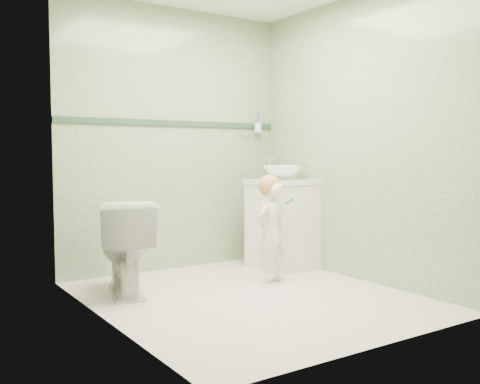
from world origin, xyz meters
TOP-DOWN VIEW (x-y plane):
  - ground at (0.00, 0.00)m, footprint 2.50×2.50m
  - room_shell at (0.00, 0.00)m, footprint 2.50×2.54m
  - trim_stripe at (0.00, 1.24)m, footprint 2.20×0.02m
  - vanity at (0.84, 0.70)m, footprint 0.52×0.50m
  - counter at (0.84, 0.70)m, footprint 0.54×0.52m
  - basin at (0.84, 0.70)m, footprint 0.37×0.37m
  - faucet at (0.84, 0.89)m, footprint 0.03×0.13m
  - cup_holder at (0.89, 1.18)m, footprint 0.26×0.07m
  - toilet at (-0.74, 0.63)m, footprint 0.58×0.80m
  - toddler at (0.41, 0.30)m, footprint 0.34×0.25m
  - hair_cap at (0.41, 0.33)m, footprint 0.19×0.19m
  - teal_toothbrush at (0.50, 0.19)m, footprint 0.11×0.14m

SIDE VIEW (x-z plane):
  - ground at x=0.00m, z-range 0.00..0.00m
  - toilet at x=-0.74m, z-range 0.00..0.73m
  - vanity at x=0.84m, z-range 0.00..0.80m
  - toddler at x=0.41m, z-range 0.00..0.84m
  - teal_toothbrush at x=0.50m, z-range 0.64..0.73m
  - hair_cap at x=0.41m, z-range 0.71..0.90m
  - counter at x=0.84m, z-range 0.79..0.83m
  - basin at x=0.84m, z-range 0.83..0.96m
  - faucet at x=0.84m, z-range 0.88..1.06m
  - room_shell at x=0.00m, z-range 0.00..2.40m
  - cup_holder at x=0.89m, z-range 1.23..1.44m
  - trim_stripe at x=0.00m, z-range 1.33..1.38m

